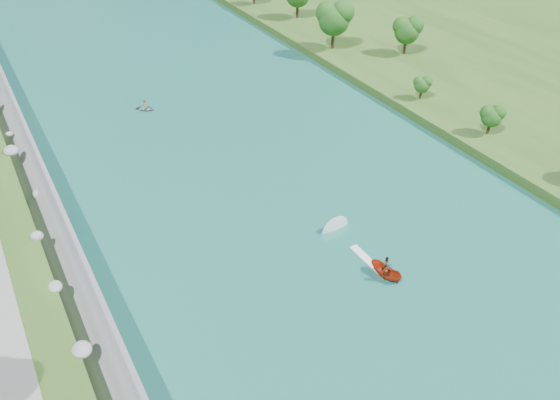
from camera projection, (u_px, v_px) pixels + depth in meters
ground at (374, 292)px, 54.90m from camera, size 260.00×260.00×0.00m
river_water at (275, 191)px, 68.72m from camera, size 55.00×240.00×0.10m
berm_east at (539, 98)px, 88.44m from camera, size 44.00×240.00×1.50m
riprap_bank at (63, 254)px, 56.67m from camera, size 4.73×236.00×4.55m
trees_east at (409, 51)px, 91.32m from camera, size 17.14×134.83×10.47m
motorboat at (374, 261)px, 57.47m from camera, size 3.60×18.76×2.15m
raft at (146, 108)px, 86.31m from camera, size 3.70×3.80×1.62m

